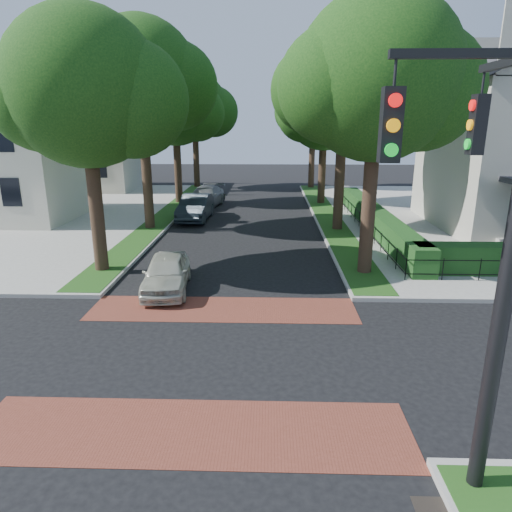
# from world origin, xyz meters

# --- Properties ---
(ground) EXTENTS (120.00, 120.00, 0.00)m
(ground) POSITION_xyz_m (0.00, 0.00, 0.00)
(ground) COLOR black
(ground) RESTS_ON ground
(crosswalk_far) EXTENTS (9.00, 2.20, 0.01)m
(crosswalk_far) POSITION_xyz_m (0.00, 3.20, 0.01)
(crosswalk_far) COLOR brown
(crosswalk_far) RESTS_ON ground
(crosswalk_near) EXTENTS (9.00, 2.20, 0.01)m
(crosswalk_near) POSITION_xyz_m (0.00, -3.20, 0.01)
(crosswalk_near) COLOR brown
(crosswalk_near) RESTS_ON ground
(storm_drain) EXTENTS (0.65, 0.45, 0.01)m
(storm_drain) POSITION_xyz_m (4.30, -5.00, 0.01)
(storm_drain) COLOR black
(storm_drain) RESTS_ON ground
(grass_strip_ne) EXTENTS (1.60, 29.80, 0.02)m
(grass_strip_ne) POSITION_xyz_m (5.40, 19.10, 0.16)
(grass_strip_ne) COLOR #184714
(grass_strip_ne) RESTS_ON sidewalk_ne
(grass_strip_nw) EXTENTS (1.60, 29.80, 0.02)m
(grass_strip_nw) POSITION_xyz_m (-5.40, 19.10, 0.16)
(grass_strip_nw) COLOR #184714
(grass_strip_nw) RESTS_ON sidewalk_nw
(tree_right_near) EXTENTS (7.75, 6.67, 10.66)m
(tree_right_near) POSITION_xyz_m (5.60, 7.24, 7.63)
(tree_right_near) COLOR black
(tree_right_near) RESTS_ON sidewalk_ne
(tree_right_mid) EXTENTS (8.25, 7.09, 11.22)m
(tree_right_mid) POSITION_xyz_m (5.61, 15.25, 7.99)
(tree_right_mid) COLOR black
(tree_right_mid) RESTS_ON sidewalk_ne
(tree_right_far) EXTENTS (7.25, 6.23, 9.74)m
(tree_right_far) POSITION_xyz_m (5.60, 24.22, 6.91)
(tree_right_far) COLOR black
(tree_right_far) RESTS_ON sidewalk_ne
(tree_right_back) EXTENTS (7.50, 6.45, 10.20)m
(tree_right_back) POSITION_xyz_m (5.60, 33.23, 7.27)
(tree_right_back) COLOR black
(tree_right_back) RESTS_ON sidewalk_ne
(tree_left_near) EXTENTS (7.50, 6.45, 10.20)m
(tree_left_near) POSITION_xyz_m (-5.40, 7.23, 7.27)
(tree_left_near) COLOR black
(tree_left_near) RESTS_ON sidewalk_nw
(tree_left_mid) EXTENTS (8.00, 6.88, 11.48)m
(tree_left_mid) POSITION_xyz_m (-5.39, 15.24, 8.34)
(tree_left_mid) COLOR black
(tree_left_mid) RESTS_ON sidewalk_nw
(tree_left_far) EXTENTS (7.00, 6.02, 9.86)m
(tree_left_far) POSITION_xyz_m (-5.40, 24.22, 7.12)
(tree_left_far) COLOR black
(tree_left_far) RESTS_ON sidewalk_nw
(tree_left_back) EXTENTS (7.75, 6.66, 10.44)m
(tree_left_back) POSITION_xyz_m (-5.40, 33.24, 7.41)
(tree_left_back) COLOR black
(tree_left_back) RESTS_ON sidewalk_nw
(hedge_main_road) EXTENTS (1.00, 18.00, 1.20)m
(hedge_main_road) POSITION_xyz_m (7.70, 15.00, 0.75)
(hedge_main_road) COLOR #1A3A14
(hedge_main_road) RESTS_ON sidewalk_ne
(fence_main_road) EXTENTS (0.06, 18.00, 0.90)m
(fence_main_road) POSITION_xyz_m (6.90, 15.00, 0.60)
(fence_main_road) COLOR black
(fence_main_road) RESTS_ON sidewalk_ne
(house_left_near) EXTENTS (10.00, 9.00, 10.14)m
(house_left_near) POSITION_xyz_m (-15.49, 17.99, 5.04)
(house_left_near) COLOR beige
(house_left_near) RESTS_ON sidewalk_nw
(house_left_far) EXTENTS (10.00, 9.00, 10.14)m
(house_left_far) POSITION_xyz_m (-15.49, 31.99, 5.04)
(house_left_far) COLOR #B6B3A3
(house_left_far) RESTS_ON sidewalk_nw
(traffic_signal) EXTENTS (2.17, 2.00, 8.00)m
(traffic_signal) POSITION_xyz_m (4.89, -4.41, 4.71)
(traffic_signal) COLOR black
(traffic_signal) RESTS_ON sidewalk_se
(parked_car_front) EXTENTS (2.00, 4.16, 1.37)m
(parked_car_front) POSITION_xyz_m (-2.30, 5.00, 0.69)
(parked_car_front) COLOR beige
(parked_car_front) RESTS_ON ground
(parked_car_middle) EXTENTS (1.88, 5.01, 1.64)m
(parked_car_middle) POSITION_xyz_m (-3.26, 17.99, 0.82)
(parked_car_middle) COLOR #1C242A
(parked_car_middle) RESTS_ON ground
(parked_car_rear) EXTENTS (2.90, 5.45, 1.50)m
(parked_car_rear) POSITION_xyz_m (-3.29, 22.91, 0.75)
(parked_car_rear) COLOR slate
(parked_car_rear) RESTS_ON ground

